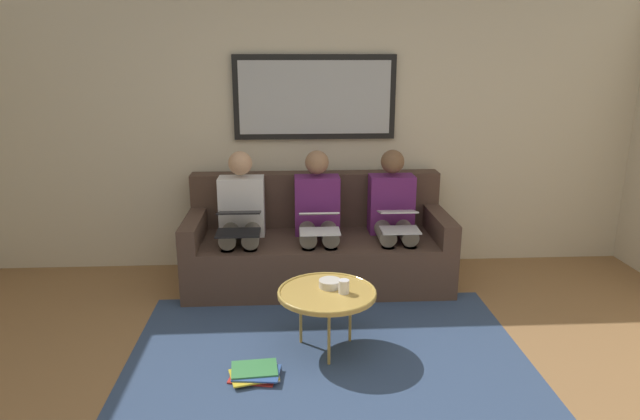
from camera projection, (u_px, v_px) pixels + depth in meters
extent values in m
cube|color=beige|center=(314.00, 125.00, 5.05)|extent=(6.00, 0.12, 2.60)
cube|color=#33476B|center=(327.00, 352.00, 3.71)|extent=(2.60, 1.80, 0.01)
cube|color=#4C382D|center=(318.00, 259.00, 4.81)|extent=(2.20, 0.90, 0.42)
cube|color=#4C382D|center=(316.00, 199.00, 5.03)|extent=(2.20, 0.20, 0.48)
cube|color=#4C382D|center=(438.00, 223.00, 4.78)|extent=(0.14, 0.90, 0.20)
cube|color=#4C382D|center=(195.00, 227.00, 4.67)|extent=(0.14, 0.90, 0.20)
cube|color=black|center=(315.00, 97.00, 4.89)|extent=(1.42, 0.04, 0.73)
cube|color=#B2B7BC|center=(315.00, 98.00, 4.87)|extent=(1.32, 0.01, 0.63)
cylinder|color=tan|center=(327.00, 293.00, 3.65)|extent=(0.65, 0.65, 0.03)
torus|color=tan|center=(327.00, 292.00, 3.65)|extent=(0.65, 0.65, 0.02)
cylinder|color=#B28E42|center=(329.00, 337.00, 3.52)|extent=(0.02, 0.02, 0.39)
cylinder|color=#B28E42|center=(350.00, 315.00, 3.81)|extent=(0.02, 0.02, 0.39)
cylinder|color=#B28E42|center=(301.00, 317.00, 3.79)|extent=(0.02, 0.02, 0.39)
cylinder|color=silver|center=(344.00, 287.00, 3.62)|extent=(0.07, 0.07, 0.09)
cylinder|color=beige|center=(330.00, 283.00, 3.71)|extent=(0.15, 0.15, 0.05)
cube|color=#66236B|center=(391.00, 204.00, 4.82)|extent=(0.38, 0.22, 0.50)
sphere|color=brown|center=(393.00, 162.00, 4.72)|extent=(0.20, 0.20, 0.20)
cylinder|color=gray|center=(405.00, 231.00, 4.67)|extent=(0.14, 0.42, 0.14)
cylinder|color=gray|center=(384.00, 231.00, 4.66)|extent=(0.14, 0.42, 0.14)
cylinder|color=gray|center=(409.00, 272.00, 4.54)|extent=(0.11, 0.11, 0.42)
cylinder|color=gray|center=(387.00, 272.00, 4.53)|extent=(0.11, 0.11, 0.42)
cube|color=silver|center=(400.00, 230.00, 4.44)|extent=(0.30, 0.22, 0.01)
cube|color=silver|center=(397.00, 212.00, 4.54)|extent=(0.30, 0.22, 0.05)
cube|color=#A5C6EA|center=(398.00, 211.00, 4.53)|extent=(0.27, 0.19, 0.04)
cube|color=#66236B|center=(317.00, 205.00, 4.78)|extent=(0.38, 0.22, 0.50)
sphere|color=#997051|center=(317.00, 162.00, 4.68)|extent=(0.20, 0.20, 0.20)
cylinder|color=gray|center=(329.00, 232.00, 4.63)|extent=(0.14, 0.42, 0.14)
cylinder|color=gray|center=(308.00, 233.00, 4.62)|extent=(0.14, 0.42, 0.14)
cylinder|color=gray|center=(331.00, 273.00, 4.51)|extent=(0.11, 0.11, 0.42)
cylinder|color=gray|center=(309.00, 274.00, 4.50)|extent=(0.11, 0.11, 0.42)
cube|color=white|center=(320.00, 231.00, 4.41)|extent=(0.32, 0.21, 0.01)
cube|color=white|center=(319.00, 214.00, 4.51)|extent=(0.32, 0.20, 0.08)
cube|color=#A5C6EA|center=(319.00, 213.00, 4.51)|extent=(0.29, 0.18, 0.06)
cube|color=silver|center=(242.00, 206.00, 4.75)|extent=(0.38, 0.22, 0.50)
sphere|color=tan|center=(240.00, 163.00, 4.65)|extent=(0.20, 0.20, 0.20)
cylinder|color=gray|center=(252.00, 234.00, 4.60)|extent=(0.14, 0.42, 0.14)
cylinder|color=gray|center=(230.00, 234.00, 4.59)|extent=(0.14, 0.42, 0.14)
cylinder|color=gray|center=(251.00, 275.00, 4.47)|extent=(0.11, 0.11, 0.42)
cylinder|color=gray|center=(229.00, 275.00, 4.46)|extent=(0.11, 0.11, 0.42)
cube|color=black|center=(238.00, 233.00, 4.37)|extent=(0.34, 0.24, 0.01)
cube|color=black|center=(239.00, 213.00, 4.48)|extent=(0.34, 0.24, 0.06)
cube|color=#A5C6EA|center=(239.00, 212.00, 4.47)|extent=(0.31, 0.21, 0.04)
cube|color=red|center=(254.00, 376.00, 3.43)|extent=(0.31, 0.25, 0.01)
cube|color=white|center=(256.00, 374.00, 3.43)|extent=(0.30, 0.23, 0.01)
cube|color=yellow|center=(254.00, 375.00, 3.40)|extent=(0.32, 0.26, 0.01)
cube|color=#33569E|center=(257.00, 373.00, 3.41)|extent=(0.30, 0.23, 0.01)
cube|color=#3D8C4C|center=(254.00, 369.00, 3.44)|extent=(0.30, 0.22, 0.01)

